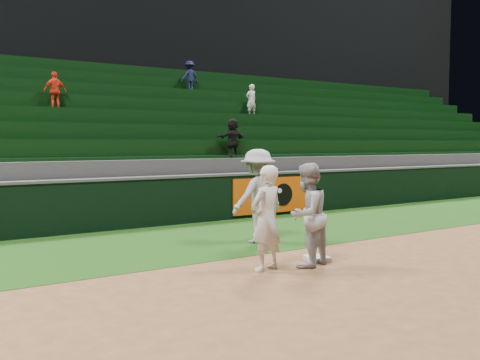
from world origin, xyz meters
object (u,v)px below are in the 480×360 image
Objects in this scene: first_baseman at (266,218)px; first_base at (317,259)px; base_coach at (258,196)px; baserunner at (307,215)px.

first_base is at bearing 168.60° from first_baseman.
base_coach is at bearing -136.28° from first_baseman.
baserunner is (0.73, -0.15, 0.01)m from first_baseman.
first_baseman is 0.75m from baserunner.
base_coach reaches higher than baserunner.
first_baseman is at bearing -177.20° from first_base.
base_coach is at bearing 85.81° from first_base.
first_baseman reaches higher than first_base.
base_coach reaches higher than first_base.
first_base is 1.42m from first_baseman.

